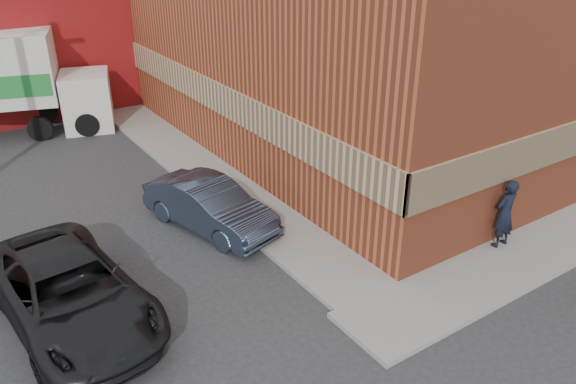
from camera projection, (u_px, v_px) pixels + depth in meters
ground at (346, 309)px, 11.94m from camera, size 90.00×90.00×0.00m
brick_building at (377, 1)px, 20.82m from camera, size 14.25×18.25×9.36m
sidewalk_west at (191, 162)px, 18.92m from camera, size 1.80×18.00×0.12m
man at (505, 213)px, 13.65m from camera, size 0.66×0.44×1.78m
sedan at (210, 206)px, 14.78m from camera, size 2.42×4.24×1.32m
suv_a at (69, 293)px, 11.27m from camera, size 2.92×5.39×1.44m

